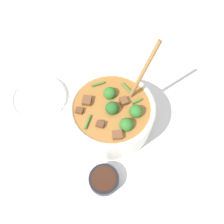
% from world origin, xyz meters
% --- Properties ---
extents(ground_plane, '(4.00, 4.00, 0.00)m').
position_xyz_m(ground_plane, '(0.00, 0.00, 0.00)').
color(ground_plane, silver).
extents(stew_bowl, '(0.26, 0.26, 0.29)m').
position_xyz_m(stew_bowl, '(0.00, -0.00, 0.06)').
color(stew_bowl, white).
rests_on(stew_bowl, ground_plane).
extents(condiment_bowl, '(0.09, 0.09, 0.04)m').
position_xyz_m(condiment_bowl, '(-0.18, -0.07, 0.02)').
color(condiment_bowl, black).
rests_on(condiment_bowl, ground_plane).
extents(empty_plate, '(0.20, 0.20, 0.02)m').
position_xyz_m(empty_plate, '(-0.04, 0.28, 0.01)').
color(empty_plate, white).
rests_on(empty_plate, ground_plane).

